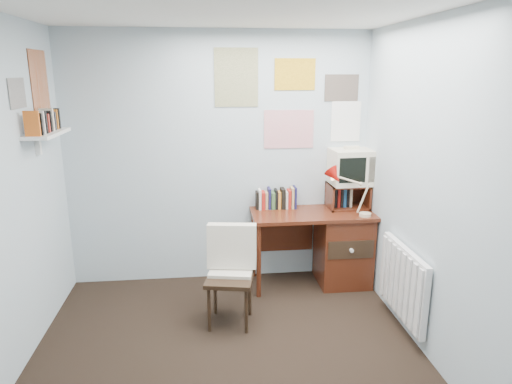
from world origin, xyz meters
TOP-DOWN VIEW (x-y plane):
  - ground at (0.00, 0.00)m, footprint 3.50×3.50m
  - back_wall at (0.00, 1.75)m, footprint 3.00×0.02m
  - right_wall at (1.50, 0.00)m, footprint 0.02×3.50m
  - desk at (1.17, 1.48)m, footprint 1.20×0.55m
  - desk_chair at (0.04, 0.80)m, footprint 0.49×0.48m
  - desk_lamp at (1.38, 1.30)m, footprint 0.32×0.29m
  - tv_riser at (1.29, 1.59)m, footprint 0.40×0.30m
  - crt_tv at (1.31, 1.61)m, footprint 0.42×0.39m
  - book_row at (0.66, 1.66)m, footprint 0.60×0.14m
  - radiator at (1.46, 0.55)m, footprint 0.09×0.80m
  - wall_shelf at (-1.40, 1.10)m, footprint 0.20×0.62m
  - posters_back at (0.70, 1.74)m, footprint 1.20×0.01m
  - posters_left at (-1.49, 1.10)m, footprint 0.01×0.70m

SIDE VIEW (x-z plane):
  - ground at x=0.00m, z-range 0.00..0.00m
  - desk at x=1.17m, z-range 0.03..0.79m
  - desk_chair at x=0.04m, z-range 0.00..0.82m
  - radiator at x=1.46m, z-range 0.12..0.72m
  - book_row at x=0.66m, z-range 0.76..0.98m
  - tv_riser at x=1.29m, z-range 0.76..1.01m
  - desk_lamp at x=1.38m, z-range 0.76..1.17m
  - crt_tv at x=1.31m, z-range 1.01..1.39m
  - back_wall at x=0.00m, z-range 0.00..2.50m
  - right_wall at x=1.50m, z-range 0.00..2.50m
  - wall_shelf at x=-1.40m, z-range 1.50..1.74m
  - posters_back at x=0.70m, z-range 1.40..2.30m
  - posters_left at x=-1.49m, z-range 1.70..2.30m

